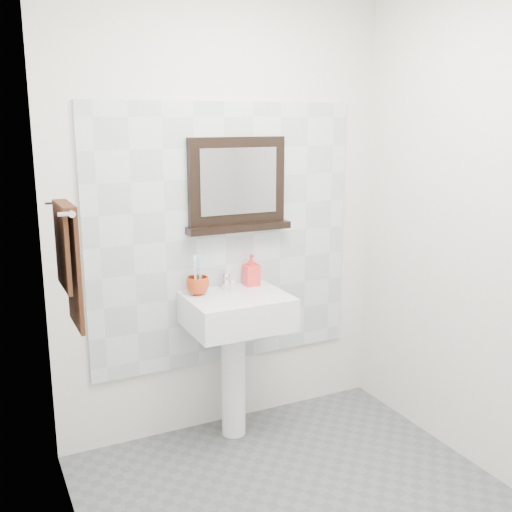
{
  "coord_description": "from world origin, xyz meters",
  "views": [
    {
      "loc": [
        -1.32,
        -2.02,
        1.81
      ],
      "look_at": [
        -0.06,
        0.55,
        1.15
      ],
      "focal_mm": 42.0,
      "sensor_mm": 36.0,
      "label": 1
    }
  ],
  "objects": [
    {
      "name": "splashback",
      "position": [
        0.0,
        1.09,
        1.15
      ],
      "size": [
        1.6,
        0.02,
        1.5
      ],
      "primitive_type": "cube",
      "color": "silver",
      "rests_on": "back_wall"
    },
    {
      "name": "left_wall",
      "position": [
        -1.0,
        0.0,
        1.25
      ],
      "size": [
        0.01,
        2.2,
        2.5
      ],
      "primitive_type": "cube",
      "color": "silver",
      "rests_on": "ground"
    },
    {
      "name": "toothbrushes",
      "position": [
        -0.21,
        0.98,
        0.98
      ],
      "size": [
        0.05,
        0.04,
        0.21
      ],
      "color": "white",
      "rests_on": "toothbrush_cup"
    },
    {
      "name": "right_wall",
      "position": [
        1.0,
        0.0,
        1.25
      ],
      "size": [
        0.01,
        2.2,
        2.5
      ],
      "primitive_type": "cube",
      "color": "silver",
      "rests_on": "ground"
    },
    {
      "name": "back_wall",
      "position": [
        0.0,
        1.1,
        1.25
      ],
      "size": [
        2.0,
        0.01,
        2.5
      ],
      "primitive_type": "cube",
      "color": "silver",
      "rests_on": "ground"
    },
    {
      "name": "pedestal_sink",
      "position": [
        -0.03,
        0.87,
        0.68
      ],
      "size": [
        0.55,
        0.44,
        0.96
      ],
      "color": "white",
      "rests_on": "ground"
    },
    {
      "name": "soap_dispenser",
      "position": [
        0.13,
        1.02,
        0.95
      ],
      "size": [
        0.08,
        0.09,
        0.18
      ],
      "primitive_type": "imported",
      "rotation": [
        0.0,
        0.0,
        -0.02
      ],
      "color": "#F61D3E",
      "rests_on": "pedestal_sink"
    },
    {
      "name": "hand_towel",
      "position": [
        -0.94,
        0.6,
        1.23
      ],
      "size": [
        0.06,
        0.3,
        0.55
      ],
      "color": "black",
      "rests_on": "towel_bar"
    },
    {
      "name": "towel_bar",
      "position": [
        -0.95,
        0.6,
        1.44
      ],
      "size": [
        0.07,
        0.4,
        0.03
      ],
      "color": "silver",
      "rests_on": "left_wall"
    },
    {
      "name": "toothbrush_cup",
      "position": [
        -0.21,
        0.98,
        0.91
      ],
      "size": [
        0.16,
        0.16,
        0.1
      ],
      "primitive_type": "imported",
      "rotation": [
        0.0,
        0.0,
        -0.28
      ],
      "color": "#B63A15",
      "rests_on": "pedestal_sink"
    },
    {
      "name": "framed_mirror",
      "position": [
        0.07,
        1.06,
        1.43
      ],
      "size": [
        0.62,
        0.11,
        0.53
      ],
      "color": "black",
      "rests_on": "back_wall"
    }
  ]
}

